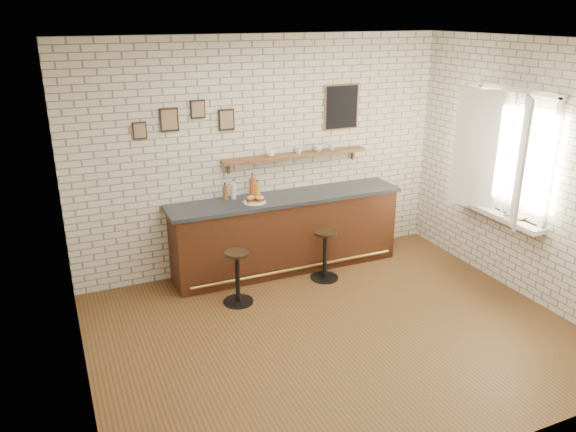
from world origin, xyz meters
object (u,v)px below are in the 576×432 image
object	(u,v)px
shelf_cup_d	(332,147)
shelf_cup_c	(318,148)
bitters_bottle_brown	(225,193)
ciabatta_sandwich	(255,199)
book_upper	(513,217)
bitters_bottle_amber	(252,187)
bar_stool_left	(238,276)
condiment_bottle_yellow	(258,189)
shelf_cup_b	(299,150)
bitters_bottle_white	(233,191)
shelf_cup_a	(271,153)
sandwich_plate	(255,202)
bar_stool_right	(325,253)
book_lower	(511,217)
bar_counter	(286,233)

from	to	relation	value
shelf_cup_d	shelf_cup_c	bearing A→B (deg)	152.19
bitters_bottle_brown	shelf_cup_c	bearing A→B (deg)	1.34
ciabatta_sandwich	book_upper	bearing A→B (deg)	-30.76
bitters_bottle_amber	bar_stool_left	xyz separation A→B (m)	(-0.51, -0.82, -0.79)
bitters_bottle_brown	condiment_bottle_yellow	size ratio (longest dim) A/B	1.08
bitters_bottle_brown	shelf_cup_b	size ratio (longest dim) A/B	2.29
bitters_bottle_white	book_upper	size ratio (longest dim) A/B	1.11
ciabatta_sandwich	bar_stool_left	size ratio (longest dim) A/B	0.36
bitters_bottle_white	shelf_cup_b	size ratio (longest dim) A/B	2.57
ciabatta_sandwich	bitters_bottle_brown	xyz separation A→B (m)	(-0.31, 0.25, 0.04)
bar_stool_left	shelf_cup_b	world-z (taller)	shelf_cup_b
shelf_cup_a	shelf_cup_c	size ratio (longest dim) A/B	1.07
shelf_cup_b	bitters_bottle_brown	bearing A→B (deg)	110.14
bitters_bottle_amber	shelf_cup_b	xyz separation A→B (m)	(0.66, 0.03, 0.41)
ciabatta_sandwich	bitters_bottle_amber	world-z (taller)	bitters_bottle_amber
sandwich_plate	bar_stool_right	size ratio (longest dim) A/B	0.43
sandwich_plate	bar_stool_left	size ratio (longest dim) A/B	0.43
shelf_cup_c	shelf_cup_d	world-z (taller)	shelf_cup_c
condiment_bottle_yellow	book_lower	size ratio (longest dim) A/B	0.87
book_lower	condiment_bottle_yellow	bearing A→B (deg)	141.82
bar_stool_right	book_upper	world-z (taller)	book_upper
bitters_bottle_amber	bar_counter	bearing A→B (deg)	-23.11
shelf_cup_c	book_lower	size ratio (longest dim) A/B	0.50
condiment_bottle_yellow	bar_stool_right	bearing A→B (deg)	-45.58
bitters_bottle_brown	shelf_cup_b	world-z (taller)	shelf_cup_b
bar_counter	bitters_bottle_amber	distance (m)	0.76
bar_counter	ciabatta_sandwich	world-z (taller)	ciabatta_sandwich
shelf_cup_b	book_upper	world-z (taller)	shelf_cup_b
bitters_bottle_amber	ciabatta_sandwich	bearing A→B (deg)	-102.80
bar_stool_left	book_lower	world-z (taller)	book_lower
sandwich_plate	book_lower	world-z (taller)	sandwich_plate
condiment_bottle_yellow	book_lower	xyz separation A→B (m)	(2.53, -1.80, -0.16)
sandwich_plate	bitters_bottle_amber	size ratio (longest dim) A/B	0.91
bitters_bottle_white	book_lower	xyz separation A→B (m)	(2.86, -1.80, -0.17)
bitters_bottle_amber	condiment_bottle_yellow	world-z (taller)	bitters_bottle_amber
book_lower	shelf_cup_c	bearing A→B (deg)	129.37
bitters_bottle_white	shelf_cup_c	bearing A→B (deg)	1.47
ciabatta_sandwich	shelf_cup_d	distance (m)	1.33
bitters_bottle_white	shelf_cup_c	distance (m)	1.28
bar_counter	bar_stool_left	size ratio (longest dim) A/B	4.78
bitters_bottle_brown	shelf_cup_a	bearing A→B (deg)	2.79
bitters_bottle_brown	condiment_bottle_yellow	xyz separation A→B (m)	(0.43, -0.00, -0.00)
bitters_bottle_brown	bar_stool_right	size ratio (longest dim) A/B	0.35
bitters_bottle_white	shelf_cup_c	size ratio (longest dim) A/B	2.11
bar_counter	shelf_cup_c	size ratio (longest dim) A/B	25.85
sandwich_plate	book_lower	size ratio (longest dim) A/B	1.16
shelf_cup_d	book_upper	distance (m)	2.43
bar_stool_left	bar_stool_right	bearing A→B (deg)	7.28
bitters_bottle_amber	shelf_cup_b	bearing A→B (deg)	2.65
sandwich_plate	shelf_cup_a	xyz separation A→B (m)	(0.33, 0.28, 0.53)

